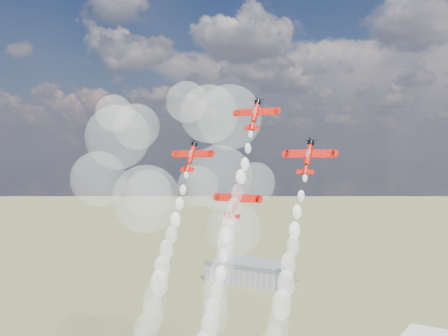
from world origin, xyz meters
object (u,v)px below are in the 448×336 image
at_px(plane_lead, 255,114).
at_px(plane_right, 308,156).
at_px(hangar, 250,271).
at_px(plane_slot, 236,201).
at_px(plane_left, 191,156).

distance_m(plane_lead, plane_right, 18.96).
xyz_separation_m(hangar, plane_slot, (101.70, -185.04, 63.34)).
bearing_deg(plane_lead, plane_slot, -90.00).
height_order(plane_lead, plane_slot, plane_lead).
height_order(hangar, plane_left, plane_left).
relative_size(hangar, plane_right, 4.45).
distance_m(plane_lead, plane_left, 18.96).
relative_size(hangar, plane_slot, 4.45).
xyz_separation_m(hangar, plane_lead, (101.70, -176.27, 83.23)).
relative_size(plane_left, plane_right, 1.00).
relative_size(hangar, plane_lead, 4.45).
height_order(plane_lead, plane_right, plane_lead).
height_order(hangar, plane_right, plane_right).
bearing_deg(plane_left, hangar, 115.50).
distance_m(plane_right, plane_slot, 18.96).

